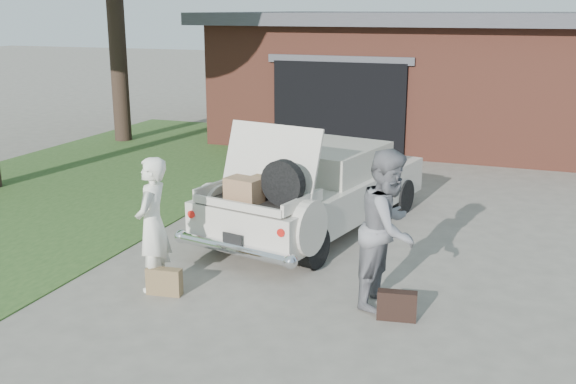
% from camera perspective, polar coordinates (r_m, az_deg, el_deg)
% --- Properties ---
extents(ground, '(90.00, 90.00, 0.00)m').
position_cam_1_polar(ground, '(8.52, -1.43, -8.16)').
color(ground, gray).
rests_on(ground, ground).
extents(grass_strip, '(6.00, 16.00, 0.02)m').
position_cam_1_polar(grass_strip, '(13.70, -18.31, 0.20)').
color(grass_strip, '#2D4C1E').
rests_on(grass_strip, ground).
extents(house, '(12.80, 7.80, 3.30)m').
position_cam_1_polar(house, '(18.90, 14.75, 9.55)').
color(house, brown).
rests_on(house, ground).
extents(sedan, '(2.64, 4.82, 1.85)m').
position_cam_1_polar(sedan, '(10.54, 2.55, 0.32)').
color(sedan, beige).
rests_on(sedan, ground).
extents(woman_left, '(0.51, 0.68, 1.67)m').
position_cam_1_polar(woman_left, '(8.41, -11.40, -2.69)').
color(woman_left, white).
rests_on(woman_left, ground).
extents(woman_right, '(0.82, 0.99, 1.86)m').
position_cam_1_polar(woman_right, '(7.88, 8.51, -3.06)').
color(woman_right, slate).
rests_on(woman_right, ground).
extents(suitcase_left, '(0.45, 0.19, 0.34)m').
position_cam_1_polar(suitcase_left, '(8.42, -10.43, -7.47)').
color(suitcase_left, olive).
rests_on(suitcase_left, ground).
extents(suitcase_right, '(0.46, 0.21, 0.34)m').
position_cam_1_polar(suitcase_right, '(7.75, 9.21, -9.47)').
color(suitcase_right, black).
rests_on(suitcase_right, ground).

